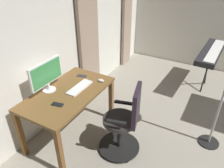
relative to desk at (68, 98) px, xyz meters
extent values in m
cube|color=silver|center=(-0.65, -0.51, 0.75)|extent=(5.36, 0.10, 2.79)
cube|color=gray|center=(-2.62, -0.40, 0.52)|extent=(0.37, 0.06, 2.34)
cube|color=gray|center=(-1.12, -0.40, 0.52)|extent=(0.53, 0.06, 2.34)
cube|color=brown|center=(0.00, 0.00, 0.08)|extent=(1.29, 0.73, 0.04)
cube|color=brown|center=(-0.60, 0.32, -0.30)|extent=(0.06, 0.06, 0.71)
cube|color=brown|center=(0.60, 0.32, -0.30)|extent=(0.06, 0.06, 0.71)
cube|color=brown|center=(-0.60, -0.32, -0.30)|extent=(0.06, 0.06, 0.71)
cube|color=brown|center=(0.60, -0.32, -0.30)|extent=(0.06, 0.06, 0.71)
cylinder|color=black|center=(-0.09, 0.73, -0.61)|extent=(0.56, 0.56, 0.02)
sphere|color=black|center=(-0.34, 0.67, -0.63)|extent=(0.05, 0.05, 0.05)
sphere|color=black|center=(-0.11, 0.48, -0.63)|extent=(0.05, 0.05, 0.05)
sphere|color=black|center=(0.15, 0.64, -0.63)|extent=(0.05, 0.05, 0.05)
sphere|color=black|center=(0.07, 0.93, -0.63)|extent=(0.05, 0.05, 0.05)
sphere|color=black|center=(-0.23, 0.95, -0.63)|extent=(0.05, 0.05, 0.05)
cylinder|color=black|center=(-0.09, 0.73, -0.39)|extent=(0.06, 0.06, 0.44)
cylinder|color=#292625|center=(-0.09, 0.73, -0.15)|extent=(0.54, 0.54, 0.05)
cube|color=#281D29|center=(-0.14, 0.93, 0.12)|extent=(0.37, 0.14, 0.48)
cube|color=black|center=(0.10, 0.78, -0.01)|extent=(0.10, 0.24, 0.03)
cube|color=black|center=(-0.29, 0.68, -0.01)|extent=(0.10, 0.24, 0.03)
cylinder|color=white|center=(0.08, -0.24, 0.11)|extent=(0.18, 0.18, 0.01)
cylinder|color=white|center=(0.08, -0.24, 0.16)|extent=(0.04, 0.04, 0.09)
cube|color=white|center=(0.08, -0.25, 0.36)|extent=(0.54, 0.03, 0.32)
cube|color=#3D9951|center=(0.08, -0.23, 0.36)|extent=(0.50, 0.01, 0.28)
cube|color=white|center=(-0.15, 0.08, 0.11)|extent=(0.43, 0.14, 0.02)
ellipsoid|color=silver|center=(-0.45, 0.24, 0.12)|extent=(0.06, 0.10, 0.04)
cube|color=black|center=(0.28, 0.07, 0.11)|extent=(0.10, 0.15, 0.01)
cube|color=#333338|center=(-0.45, -0.09, 0.11)|extent=(0.10, 0.15, 0.01)
cylinder|color=black|center=(-2.33, 1.47, -0.29)|extent=(0.41, 0.05, 0.73)
cylinder|color=black|center=(-2.33, 1.47, -0.29)|extent=(0.41, 0.05, 0.73)
cube|color=#232328|center=(-2.33, 1.47, 0.11)|extent=(1.31, 0.38, 0.09)
cube|color=white|center=(-2.32, 1.52, 0.16)|extent=(1.20, 0.23, 0.01)
cylinder|color=black|center=(-0.80, 1.81, -0.64)|extent=(0.28, 0.28, 0.02)
cylinder|color=#A5A5A8|center=(-0.80, 1.81, 0.13)|extent=(0.03, 0.03, 1.55)
camera|label=1|loc=(1.83, 1.69, 1.69)|focal=35.12mm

